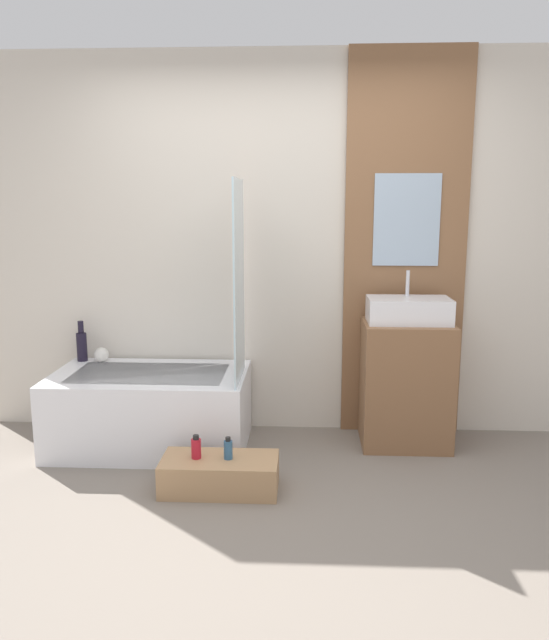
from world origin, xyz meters
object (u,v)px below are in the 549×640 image
at_px(sink, 409,310).
at_px(vase_tall_dark, 82,345).
at_px(vase_round_light, 102,355).
at_px(bottle_soap_secondary, 228,449).
at_px(bathtub, 151,409).
at_px(wooden_step_bench, 220,474).
at_px(bottle_soap_primary, 196,448).

bearing_deg(sink, vase_tall_dark, 175.87).
bearing_deg(vase_round_light, bottle_soap_secondary, -42.10).
relative_size(sink, bottle_soap_secondary, 4.17).
bearing_deg(bottle_soap_secondary, sink, 34.63).
bearing_deg(bathtub, wooden_step_bench, -49.07).
bearing_deg(wooden_step_bench, bathtub, 130.93).
bearing_deg(bottle_soap_secondary, vase_tall_dark, 141.20).
relative_size(sink, vase_tall_dark, 1.86).
xyz_separation_m(wooden_step_bench, vase_tall_dark, (-1.09, 0.92, 0.52)).
height_order(bathtub, vase_round_light, vase_round_light).
xyz_separation_m(vase_tall_dark, bottle_soap_primary, (0.96, -0.92, -0.37)).
relative_size(vase_round_light, bottle_soap_primary, 0.74).
height_order(vase_round_light, bottle_soap_primary, vase_round_light).
height_order(bathtub, bottle_soap_secondary, bathtub).
distance_m(sink, vase_round_light, 2.13).
height_order(bathtub, sink, sink).
relative_size(vase_round_light, bottle_soap_secondary, 0.79).
relative_size(wooden_step_bench, bottle_soap_secondary, 5.14).
bearing_deg(sink, bottle_soap_secondary, -145.37).
bearing_deg(sink, wooden_step_bench, -146.54).
xyz_separation_m(sink, bottle_soap_secondary, (-1.10, -0.76, -0.67)).
distance_m(bathtub, vase_tall_dark, 0.72).
xyz_separation_m(vase_round_light, bottle_soap_secondary, (1.00, -0.90, -0.31)).
xyz_separation_m(vase_tall_dark, vase_round_light, (0.14, -0.01, -0.07)).
relative_size(wooden_step_bench, sink, 1.23).
bearing_deg(wooden_step_bench, vase_tall_dark, 139.96).
distance_m(sink, vase_tall_dark, 2.26).
bearing_deg(bottle_soap_primary, wooden_step_bench, 0.00).
bearing_deg(sink, vase_round_light, 176.00).
bearing_deg(vase_round_light, sink, -4.00).
xyz_separation_m(bathtub, bottle_soap_primary, (0.41, -0.63, -0.00)).
bearing_deg(bottle_soap_secondary, wooden_step_bench, 180.00).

